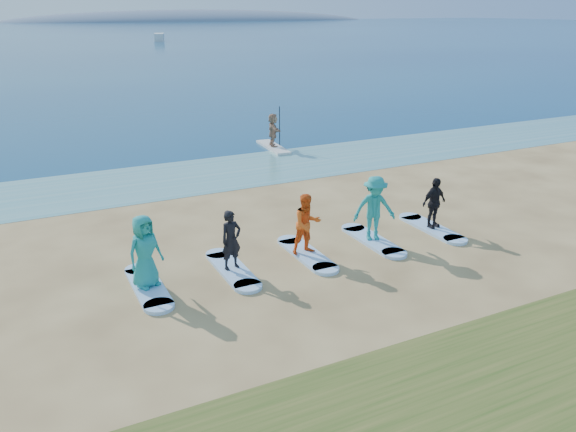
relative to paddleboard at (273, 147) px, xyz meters
name	(u,v)px	position (x,y,z in m)	size (l,w,h in m)	color
ground	(291,290)	(-5.78, -13.43, -0.06)	(600.00, 600.00, 0.00)	tan
shallow_water	(173,179)	(-5.78, -2.93, -0.05)	(600.00, 600.00, 0.00)	teal
ocean	(19,34)	(-5.78, 146.57, -0.05)	(600.00, 600.00, 0.00)	navy
island_ridge	(199,21)	(89.22, 286.57, -0.06)	(220.00, 56.00, 18.00)	slate
paddleboard	(273,147)	(0.00, 0.00, 0.00)	(0.70, 3.00, 0.12)	silver
paddleboarder	(273,130)	(0.00, 0.00, 0.85)	(1.46, 0.46, 1.57)	tan
boat_offshore_b	(160,41)	(18.80, 95.89, -0.06)	(1.86, 5.21, 1.54)	silver
surfboard_0	(148,287)	(-8.84, -11.81, -0.01)	(0.70, 2.20, 0.09)	#A4CFFF
student_0	(145,251)	(-8.84, -11.81, 0.93)	(0.88, 0.57, 1.80)	teal
surfboard_1	(232,269)	(-6.66, -11.81, -0.01)	(0.70, 2.20, 0.09)	#A4CFFF
student_1	(231,240)	(-6.66, -11.81, 0.81)	(0.57, 0.37, 1.56)	black
surfboard_2	(307,254)	(-4.49, -11.81, -0.01)	(0.70, 2.20, 0.09)	#A4CFFF
student_2	(307,224)	(-4.49, -11.81, 0.87)	(0.82, 0.64, 1.68)	#EB5818
surfboard_3	(373,240)	(-2.31, -11.81, -0.01)	(0.70, 2.20, 0.09)	#A4CFFF
student_3	(374,208)	(-2.31, -11.81, 0.97)	(1.22, 0.70, 1.89)	teal
surfboard_4	(432,228)	(-0.13, -11.81, -0.01)	(0.70, 2.20, 0.09)	#A4CFFF
student_4	(434,203)	(-0.13, -11.81, 0.81)	(0.91, 0.38, 1.56)	black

